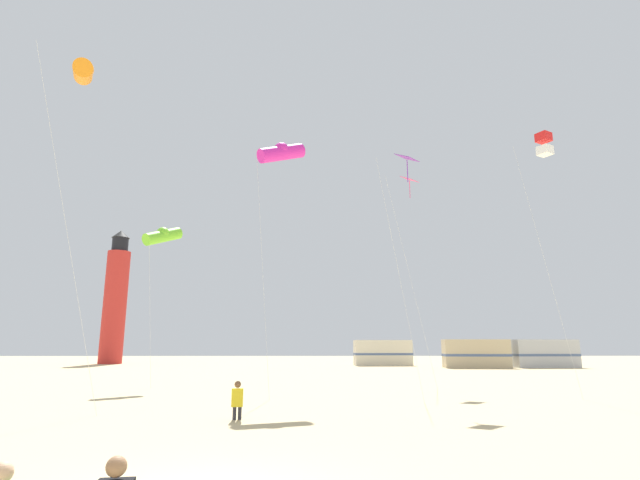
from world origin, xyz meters
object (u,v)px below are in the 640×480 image
object	(u,v)px
kite_tube_orange	(83,71)
rv_van_cream	(383,353)
kite_box_scarlet	(544,145)
lighthouse_distant	(115,300)
kite_tube_magenta	(281,152)
kite_flyer_standing	(237,400)
kite_tube_lime	(163,236)
kite_diamond_violet	(406,167)
kite_diamond_rainbow	(409,188)
rv_van_silver	(544,354)
rv_van_tan	(476,354)

from	to	relation	value
kite_tube_orange	rv_van_cream	size ratio (longest dim) A/B	2.04
kite_box_scarlet	lighthouse_distant	world-z (taller)	lighthouse_distant
kite_box_scarlet	kite_tube_magenta	distance (m)	13.07
kite_flyer_standing	rv_van_cream	world-z (taller)	rv_van_cream
rv_van_cream	kite_tube_lime	bearing A→B (deg)	-122.68
kite_flyer_standing	rv_van_cream	bearing A→B (deg)	-110.83
kite_flyer_standing	kite_tube_magenta	size ratio (longest dim) A/B	0.10
kite_box_scarlet	kite_diamond_violet	bearing A→B (deg)	-171.29
kite_tube_orange	kite_diamond_rainbow	size ratio (longest dim) A/B	1.09
kite_tube_lime	rv_van_cream	xyz separation A→B (m)	(16.63, 29.05, -7.02)
kite_tube_lime	rv_van_silver	distance (m)	40.50
kite_diamond_violet	rv_van_cream	distance (m)	36.47
kite_tube_orange	kite_diamond_rainbow	xyz separation A→B (m)	(14.82, 10.76, -1.14)
kite_tube_lime	kite_tube_magenta	xyz separation A→B (m)	(7.13, -5.35, 2.95)
rv_van_cream	rv_van_tan	bearing A→B (deg)	-39.80
lighthouse_distant	rv_van_cream	bearing A→B (deg)	-9.32
rv_van_tan	kite_box_scarlet	bearing A→B (deg)	-95.48
kite_box_scarlet	rv_van_silver	world-z (taller)	kite_box_scarlet
kite_flyer_standing	kite_tube_orange	world-z (taller)	kite_tube_orange
kite_tube_orange	kite_diamond_violet	distance (m)	14.16
kite_diamond_rainbow	rv_van_silver	world-z (taller)	kite_diamond_rainbow
kite_tube_lime	kite_diamond_violet	size ratio (longest dim) A/B	0.83
kite_tube_lime	kite_diamond_rainbow	world-z (taller)	kite_diamond_rainbow
rv_van_cream	rv_van_tan	size ratio (longest dim) A/B	0.99
kite_box_scarlet	kite_tube_lime	xyz separation A→B (m)	(-20.18, 5.02, -3.58)
kite_tube_lime	kite_diamond_rainbow	distance (m)	14.83
kite_diamond_violet	rv_van_tan	xyz separation A→B (m)	(12.13, 28.78, -8.95)
lighthouse_distant	rv_van_cream	world-z (taller)	lighthouse_distant
kite_box_scarlet	lighthouse_distant	bearing A→B (deg)	132.66
kite_tube_orange	kite_box_scarlet	bearing A→B (deg)	14.36
kite_flyer_standing	kite_tube_magenta	xyz separation A→B (m)	(0.73, 6.83, 10.74)
kite_flyer_standing	kite_diamond_violet	distance (m)	13.23
kite_diamond_rainbow	kite_tube_magenta	bearing A→B (deg)	-141.61
kite_diamond_rainbow	kite_tube_lime	bearing A→B (deg)	-178.07
lighthouse_distant	kite_box_scarlet	bearing A→B (deg)	-47.34
kite_tube_orange	lighthouse_distant	size ratio (longest dim) A/B	0.80
kite_box_scarlet	rv_van_tan	xyz separation A→B (m)	(4.97, 27.68, -10.60)
kite_flyer_standing	lighthouse_distant	world-z (taller)	lighthouse_distant
kite_diamond_violet	rv_van_silver	xyz separation A→B (m)	(19.37, 29.41, -8.95)
kite_diamond_rainbow	kite_box_scarlet	bearing A→B (deg)	-44.15
kite_tube_orange	kite_flyer_standing	bearing A→B (deg)	-15.88
kite_diamond_violet	rv_van_tan	world-z (taller)	kite_diamond_violet
kite_flyer_standing	kite_diamond_violet	xyz separation A→B (m)	(6.62, 6.06, 9.72)
kite_diamond_rainbow	rv_van_silver	size ratio (longest dim) A/B	1.88
kite_tube_magenta	kite_tube_orange	xyz separation A→B (m)	(-7.45, -4.92, 1.30)
kite_diamond_rainbow	rv_van_silver	distance (m)	30.70
kite_tube_magenta	rv_van_cream	size ratio (longest dim) A/B	1.84
kite_diamond_rainbow	rv_van_tan	world-z (taller)	kite_diamond_rainbow
kite_tube_magenta	kite_tube_orange	bearing A→B (deg)	-146.56
rv_van_silver	kite_diamond_violet	bearing A→B (deg)	-126.20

